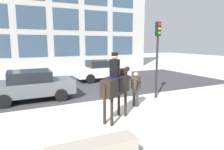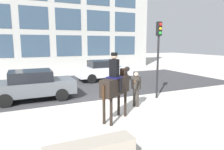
{
  "view_description": "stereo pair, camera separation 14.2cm",
  "coord_description": "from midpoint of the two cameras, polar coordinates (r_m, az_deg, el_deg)",
  "views": [
    {
      "loc": [
        -3.23,
        -8.92,
        2.97
      ],
      "look_at": [
        0.36,
        -1.36,
        1.62
      ],
      "focal_mm": 32.0,
      "sensor_mm": 36.0,
      "label": 1
    },
    {
      "loc": [
        -3.1,
        -8.98,
        2.97
      ],
      "look_at": [
        0.36,
        -1.36,
        1.62
      ],
      "focal_mm": 32.0,
      "sensor_mm": 36.0,
      "label": 2
    }
  ],
  "objects": [
    {
      "name": "ground_plane",
      "position": [
        9.95,
        -5.7,
        -8.27
      ],
      "size": [
        80.0,
        80.0,
        0.0
      ],
      "primitive_type": "plane",
      "color": "beige"
    },
    {
      "name": "road_surface",
      "position": [
        14.37,
        -12.13,
        -2.97
      ],
      "size": [
        23.33,
        8.5,
        0.01
      ],
      "color": "#38383A",
      "rests_on": "ground_plane"
    },
    {
      "name": "mounted_horse_lead",
      "position": [
        7.62,
        0.64,
        -2.71
      ],
      "size": [
        1.75,
        1.34,
        2.62
      ],
      "rotation": [
        0.0,
        0.0,
        0.6
      ],
      "color": "black",
      "rests_on": "ground_plane"
    },
    {
      "name": "pedestrian_bystander",
      "position": [
        9.35,
        6.38,
        -3.29
      ],
      "size": [
        0.7,
        0.8,
        1.64
      ],
      "rotation": [
        0.0,
        0.0,
        -2.54
      ],
      "color": "#332D28",
      "rests_on": "ground_plane"
    },
    {
      "name": "street_car_near_lane",
      "position": [
        11.28,
        -22.32,
        -2.63
      ],
      "size": [
        4.18,
        2.05,
        1.55
      ],
      "color": "#51565B",
      "rests_on": "ground_plane"
    },
    {
      "name": "street_car_far_lane",
      "position": [
        15.99,
        -3.07,
        1.48
      ],
      "size": [
        4.33,
        1.89,
        1.6
      ],
      "color": "silver",
      "rests_on": "ground_plane"
    },
    {
      "name": "traffic_light",
      "position": [
        10.84,
        12.52,
        7.59
      ],
      "size": [
        0.24,
        0.29,
        4.05
      ],
      "color": "black",
      "rests_on": "ground_plane"
    }
  ]
}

